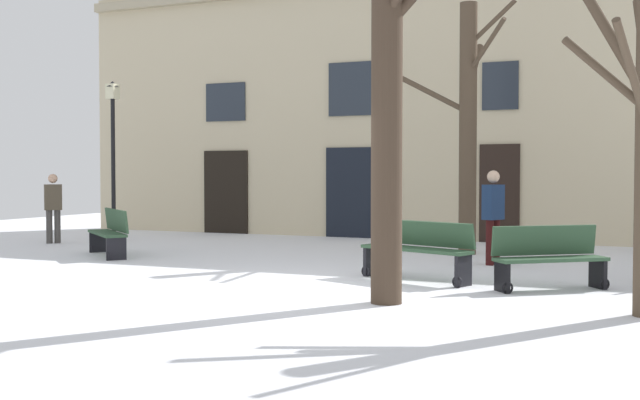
{
  "coord_description": "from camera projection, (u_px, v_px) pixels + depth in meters",
  "views": [
    {
      "loc": [
        4.7,
        -9.52,
        1.62
      ],
      "look_at": [
        0.0,
        1.73,
        1.2
      ],
      "focal_mm": 42.85,
      "sensor_mm": 36.0,
      "label": 1
    }
  ],
  "objects": [
    {
      "name": "ground_plane",
      "position": [
        272.0,
        290.0,
        10.64
      ],
      "size": [
        31.6,
        31.6,
        0.0
      ],
      "primitive_type": "plane",
      "color": "white"
    },
    {
      "name": "person_near_bench",
      "position": [
        493.0,
        213.0,
        13.5
      ],
      "size": [
        0.37,
        0.44,
        1.68
      ],
      "rotation": [
        0.0,
        0.0,
        1.11
      ],
      "color": "#350F0F",
      "rests_on": "ground"
    },
    {
      "name": "streetlamp",
      "position": [
        113.0,
        143.0,
        18.3
      ],
      "size": [
        0.3,
        0.3,
        3.84
      ],
      "color": "black",
      "rests_on": "ground"
    },
    {
      "name": "bench_facing_shops",
      "position": [
        110.0,
        232.0,
        15.01
      ],
      "size": [
        1.62,
        1.45,
        0.92
      ],
      "rotation": [
        0.0,
        0.0,
        5.59
      ],
      "color": "#2D4C33",
      "rests_on": "ground"
    },
    {
      "name": "tree_right_of_center",
      "position": [
        388.0,
        72.0,
        9.42
      ],
      "size": [
        2.06,
        1.73,
        5.7
      ],
      "color": "#423326",
      "rests_on": "ground"
    },
    {
      "name": "tree_foreground",
      "position": [
        468.0,
        123.0,
        15.26
      ],
      "size": [
        2.48,
        1.5,
        5.02
      ],
      "color": "#4C3D2D",
      "rests_on": "ground"
    },
    {
      "name": "bench_near_lamp",
      "position": [
        418.0,
        248.0,
        11.56
      ],
      "size": [
        1.88,
        1.08,
        0.9
      ],
      "rotation": [
        0.0,
        0.0,
        5.91
      ],
      "color": "#2D4C33",
      "rests_on": "ground"
    },
    {
      "name": "building_facade",
      "position": [
        432.0,
        102.0,
        18.66
      ],
      "size": [
        19.75,
        0.6,
        6.65
      ],
      "color": "beige",
      "rests_on": "ground"
    },
    {
      "name": "bench_near_center_tree",
      "position": [
        549.0,
        257.0,
        10.64
      ],
      "size": [
        1.54,
        1.3,
        0.9
      ],
      "rotation": [
        0.0,
        0.0,
        0.64
      ],
      "color": "#2D4C33",
      "rests_on": "ground"
    },
    {
      "name": "person_by_shop_door",
      "position": [
        53.0,
        205.0,
        17.7
      ],
      "size": [
        0.42,
        0.43,
        1.61
      ],
      "rotation": [
        0.0,
        0.0,
        0.82
      ],
      "color": "#403D3A",
      "rests_on": "ground"
    }
  ]
}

